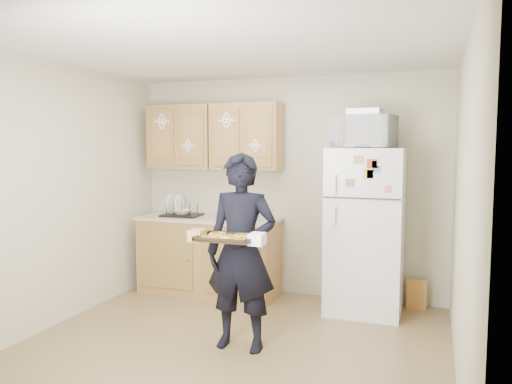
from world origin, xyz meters
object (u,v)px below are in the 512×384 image
(refrigerator, at_px, (365,231))
(microwave, at_px, (364,132))
(person, at_px, (241,252))
(baking_tray, at_px, (227,238))
(dish_rack, at_px, (182,209))

(refrigerator, bearing_deg, microwave, -119.34)
(person, height_order, baking_tray, person)
(baking_tray, distance_m, microwave, 1.98)
(microwave, height_order, dish_rack, microwave)
(baking_tray, height_order, dish_rack, dish_rack)
(baking_tray, distance_m, dish_rack, 2.06)
(person, bearing_deg, baking_tray, -92.81)
(baking_tray, xyz_separation_m, microwave, (0.84, 1.57, 0.86))
(refrigerator, xyz_separation_m, dish_rack, (-2.13, 0.01, 0.14))
(dish_rack, bearing_deg, baking_tray, -52.17)
(baking_tray, bearing_deg, person, 87.19)
(refrigerator, height_order, microwave, microwave)
(person, relative_size, microwave, 2.83)
(microwave, bearing_deg, person, -112.77)
(refrigerator, height_order, person, refrigerator)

